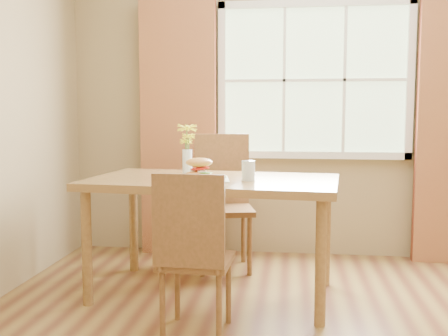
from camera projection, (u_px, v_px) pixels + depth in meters
name	position (u px, v px, depth m)	size (l,w,h in m)	color
room	(330.00, 88.00, 2.58)	(4.24, 3.84, 2.74)	brown
window	(314.00, 80.00, 4.41)	(1.62, 0.06, 1.32)	#B6D6A2
curtain_left	(178.00, 128.00, 4.50)	(0.65, 0.08, 2.20)	maroon
dining_table	(213.00, 190.00, 3.49)	(1.71, 1.08, 0.79)	olive
chair_near	(193.00, 248.00, 2.82)	(0.40, 0.40, 0.92)	brown
chair_far	(223.00, 195.00, 4.17)	(0.53, 0.53, 1.06)	brown
placemat	(194.00, 179.00, 3.41)	(0.45, 0.33, 0.01)	beige
plate	(200.00, 179.00, 3.34)	(0.24, 0.24, 0.01)	#7FC330
croissant_sandwich	(199.00, 168.00, 3.34)	(0.20, 0.16, 0.13)	#F59B53
water_glass	(248.00, 171.00, 3.36)	(0.09, 0.09, 0.13)	silver
flower_vase	(187.00, 144.00, 3.72)	(0.14, 0.14, 0.36)	silver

